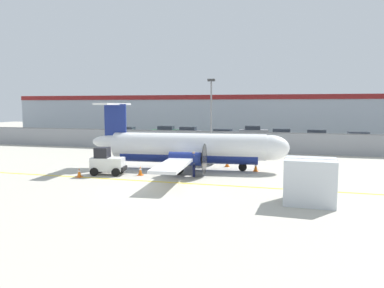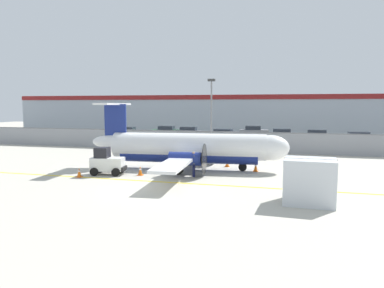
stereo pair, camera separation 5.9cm
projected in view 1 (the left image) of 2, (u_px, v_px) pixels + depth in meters
The scene contains 21 objects.
ground_plane at pixel (168, 182), 23.22m from camera, with size 140.00×140.00×0.01m.
perimeter_fence at pixel (219, 141), 38.44m from camera, with size 98.00×0.10×2.10m.
parking_lot_strip at pixel (236, 141), 49.58m from camera, with size 98.00×17.00×0.12m.
background_building at pixel (252, 113), 66.97m from camera, with size 91.00×8.10×6.50m.
commuter_airplane at pixel (192, 148), 27.66m from camera, with size 14.94×16.08×4.92m.
baggage_tug at pixel (107, 162), 25.71m from camera, with size 2.49×1.72×1.88m.
ground_crew_worker at pixel (194, 163), 24.95m from camera, with size 0.45×0.54×1.70m.
cargo_container at pixel (310, 181), 18.14m from camera, with size 2.49×2.11×2.20m.
traffic_cone_near_left at pixel (227, 163), 29.03m from camera, with size 0.36×0.36×0.64m.
traffic_cone_near_right at pixel (140, 171), 25.49m from camera, with size 0.36×0.36×0.64m.
traffic_cone_far_left at pixel (256, 167), 26.99m from camera, with size 0.36×0.36×0.64m.
traffic_cone_far_right at pixel (79, 173), 24.81m from camera, with size 0.36×0.36×0.64m.
parked_car_0 at pixel (127, 133), 52.34m from camera, with size 4.31×2.23×1.58m.
parked_car_1 at pixel (165, 131), 54.93m from camera, with size 4.27×2.14×1.58m.
parked_car_2 at pixel (187, 132), 53.05m from camera, with size 4.23×2.07×1.58m.
parked_car_3 at pixel (224, 135), 48.10m from camera, with size 4.29×2.20×1.58m.
parked_car_4 at pixel (253, 131), 54.97m from camera, with size 4.35×2.35×1.58m.
parked_car_5 at pixel (282, 135), 48.40m from camera, with size 4.31×2.23×1.58m.
parked_car_6 at pixel (316, 136), 46.76m from camera, with size 4.39×2.43×1.58m.
parked_car_7 at pixel (357, 139), 43.05m from camera, with size 4.23×2.06×1.58m.
apron_light_pole at pixel (211, 110), 36.20m from camera, with size 0.70×0.30×7.27m.
Camera 1 is at (7.50, -19.62, 4.80)m, focal length 35.00 mm.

